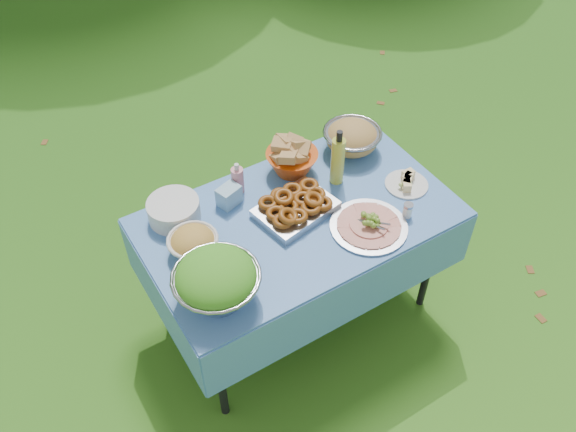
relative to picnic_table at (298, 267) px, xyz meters
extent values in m
plane|color=#0D3C0A|center=(0.00, 0.00, -0.38)|extent=(80.00, 80.00, 0.00)
cube|color=#84D0FF|center=(0.00, 0.00, 0.00)|extent=(1.46, 0.86, 0.76)
cylinder|color=silver|center=(-0.50, 0.30, 0.43)|extent=(0.30, 0.30, 0.10)
cube|color=#82B1CC|center=(-0.24, 0.25, 0.43)|extent=(0.13, 0.11, 0.10)
cylinder|color=pink|center=(-0.16, 0.30, 0.47)|extent=(0.07, 0.07, 0.17)
cube|color=silver|center=(0.00, 0.03, 0.42)|extent=(0.40, 0.32, 0.08)
cylinder|color=#B6B8BE|center=(0.23, -0.23, 0.42)|extent=(0.40, 0.40, 0.08)
cylinder|color=gold|center=(0.29, 0.11, 0.53)|extent=(0.09, 0.09, 0.31)
cylinder|color=silver|center=(0.57, -0.10, 0.41)|extent=(0.28, 0.28, 0.06)
cylinder|color=white|center=(0.43, -0.26, 0.42)|extent=(0.05, 0.05, 0.07)
camera|label=1|loc=(-1.09, -1.67, 2.44)|focal=38.00mm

